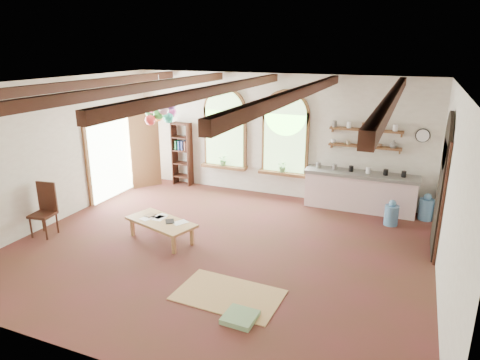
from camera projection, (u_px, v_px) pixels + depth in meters
The scene contains 27 objects.
floor at pixel (219, 247), 8.56m from camera, with size 8.00×8.00×0.00m, color #5B2725.
ceiling_beams at pixel (216, 90), 7.63m from camera, with size 6.20×6.80×0.18m, color #3A1D12, non-canonical shape.
window_left at pixel (225, 131), 11.60m from camera, with size 1.30×0.28×2.20m.
window_right at pixel (285, 136), 10.98m from camera, with size 1.30×0.28×2.20m.
left_doorway at pixel (111, 153), 11.24m from camera, with size 0.10×1.90×2.50m, color brown.
right_doorway at pixel (440, 198), 8.11m from camera, with size 0.10×1.30×2.40m, color black.
kitchen_counter at pixel (360, 191), 10.40m from camera, with size 2.68×0.62×0.94m.
wall_shelf_lower at pixel (365, 146), 10.24m from camera, with size 1.70×0.24×0.04m, color brown.
wall_shelf_upper at pixel (366, 130), 10.12m from camera, with size 1.70×0.24×0.04m, color brown.
wall_clock at pixel (423, 136), 9.74m from camera, with size 0.32×0.32×0.04m, color black.
bookshelf at pixel (182, 154), 12.20m from camera, with size 0.53×0.32×1.80m.
coffee_table at pixel (161, 223), 8.77m from camera, with size 1.64×1.10×0.43m.
side_chair at pixel (45, 221), 9.03m from camera, with size 0.51×0.51×1.13m.
floor_mat at pixel (228, 295), 6.91m from camera, with size 1.69×1.04×0.02m, color tan.
floor_cushion at pixel (240, 317), 6.29m from camera, with size 0.47×0.47×0.08m, color #779E6D.
water_jug_a at pixel (391, 214), 9.56m from camera, with size 0.31×0.31×0.59m.
water_jug_b at pixel (426, 208), 9.85m from camera, with size 0.33×0.33×0.63m.
balloon_cluster at pixel (160, 111), 10.37m from camera, with size 0.96×0.96×1.16m.
table_book at pixel (147, 214), 9.07m from camera, with size 0.16×0.24×0.02m, color olive.
tablet at pixel (170, 221), 8.71m from camera, with size 0.17×0.25×0.01m, color black.
potted_plant_left at pixel (224, 160), 11.74m from camera, with size 0.27×0.23×0.30m, color #598C4C.
potted_plant_right at pixel (283, 167), 11.12m from camera, with size 0.27×0.23×0.30m, color #598C4C.
shelf_cup_a at pixel (333, 141), 10.49m from camera, with size 0.12×0.10×0.10m, color white.
shelf_cup_b at pixel (348, 142), 10.36m from camera, with size 0.10×0.10×0.09m, color beige.
shelf_bowl_a at pixel (363, 144), 10.24m from camera, with size 0.22×0.22×0.05m, color beige.
shelf_bowl_b at pixel (378, 145), 10.11m from camera, with size 0.20×0.20×0.06m, color #8C664C.
shelf_vase at pixel (394, 144), 9.97m from camera, with size 0.18×0.18×0.19m, color slate.
Camera 1 is at (3.36, -7.01, 3.86)m, focal length 32.00 mm.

